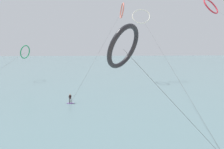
{
  "coord_description": "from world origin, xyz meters",
  "views": [
    {
      "loc": [
        -1.72,
        -1.57,
        9.92
      ],
      "look_at": [
        0.0,
        22.15,
        6.4
      ],
      "focal_mm": 30.02,
      "sensor_mm": 36.0,
      "label": 1
    }
  ],
  "objects_px": {
    "kite_charcoal": "(124,47)",
    "kite_emerald": "(25,52)",
    "kite_crimson": "(211,6)",
    "surfer_violet": "(70,99)",
    "kite_coral": "(122,11)",
    "kite_ivory": "(141,16)"
  },
  "relations": [
    {
      "from": "kite_ivory",
      "to": "kite_charcoal",
      "type": "bearing_deg",
      "value": -96.97
    },
    {
      "from": "kite_emerald",
      "to": "kite_crimson",
      "type": "height_order",
      "value": "kite_crimson"
    },
    {
      "from": "kite_crimson",
      "to": "kite_charcoal",
      "type": "height_order",
      "value": "kite_crimson"
    },
    {
      "from": "kite_ivory",
      "to": "kite_crimson",
      "type": "distance_m",
      "value": 18.82
    },
    {
      "from": "kite_coral",
      "to": "kite_emerald",
      "type": "height_order",
      "value": "kite_coral"
    },
    {
      "from": "kite_coral",
      "to": "kite_crimson",
      "type": "bearing_deg",
      "value": 77.21
    },
    {
      "from": "surfer_violet",
      "to": "kite_coral",
      "type": "xyz_separation_m",
      "value": [
        11.8,
        22.38,
        19.24
      ]
    },
    {
      "from": "surfer_violet",
      "to": "kite_charcoal",
      "type": "xyz_separation_m",
      "value": [
        7.06,
        -17.08,
        9.09
      ]
    },
    {
      "from": "kite_coral",
      "to": "kite_ivory",
      "type": "height_order",
      "value": "kite_coral"
    },
    {
      "from": "kite_ivory",
      "to": "kite_charcoal",
      "type": "distance_m",
      "value": 43.02
    },
    {
      "from": "kite_crimson",
      "to": "kite_charcoal",
      "type": "xyz_separation_m",
      "value": [
        -28.57,
        -35.61,
        -10.92
      ]
    },
    {
      "from": "surfer_violet",
      "to": "kite_coral",
      "type": "relative_size",
      "value": 0.07
    },
    {
      "from": "kite_coral",
      "to": "kite_ivory",
      "type": "distance_m",
      "value": 6.14
    },
    {
      "from": "surfer_violet",
      "to": "kite_charcoal",
      "type": "height_order",
      "value": "kite_charcoal"
    },
    {
      "from": "surfer_violet",
      "to": "kite_crimson",
      "type": "height_order",
      "value": "kite_crimson"
    },
    {
      "from": "kite_ivory",
      "to": "kite_crimson",
      "type": "xyz_separation_m",
      "value": [
        17.98,
        -5.14,
        2.1
      ]
    },
    {
      "from": "kite_coral",
      "to": "kite_ivory",
      "type": "xyz_separation_m",
      "value": [
        5.86,
        1.29,
        -1.32
      ]
    },
    {
      "from": "kite_coral",
      "to": "kite_emerald",
      "type": "relative_size",
      "value": 0.53
    },
    {
      "from": "kite_coral",
      "to": "kite_ivory",
      "type": "relative_size",
      "value": 0.53
    },
    {
      "from": "kite_charcoal",
      "to": "kite_emerald",
      "type": "bearing_deg",
      "value": -111.5
    },
    {
      "from": "surfer_violet",
      "to": "kite_emerald",
      "type": "bearing_deg",
      "value": 95.84
    },
    {
      "from": "kite_emerald",
      "to": "kite_charcoal",
      "type": "bearing_deg",
      "value": 47.31
    }
  ]
}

